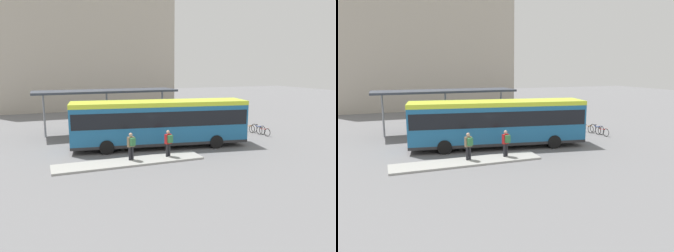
{
  "view_description": "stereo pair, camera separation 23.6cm",
  "coord_description": "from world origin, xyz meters",
  "views": [
    {
      "loc": [
        -7.86,
        -21.6,
        5.71
      ],
      "look_at": [
        0.62,
        0.0,
        1.5
      ],
      "focal_mm": 35.0,
      "sensor_mm": 36.0,
      "label": 1
    },
    {
      "loc": [
        -7.64,
        -21.68,
        5.71
      ],
      "look_at": [
        0.62,
        0.0,
        1.5
      ],
      "focal_mm": 35.0,
      "sensor_mm": 36.0,
      "label": 2
    }
  ],
  "objects": [
    {
      "name": "bicycle_red",
      "position": [
        9.5,
        0.64,
        0.34
      ],
      "size": [
        0.48,
        1.57,
        0.68
      ],
      "rotation": [
        0.0,
        0.0,
        -1.43
      ],
      "color": "black",
      "rests_on": "ground_plane"
    },
    {
      "name": "pedestrian_waiting",
      "position": [
        -0.52,
        -2.97,
        1.08
      ],
      "size": [
        0.48,
        0.52,
        1.68
      ],
      "rotation": [
        0.0,
        0.0,
        1.92
      ],
      "color": "#232328",
      "rests_on": "curb_island"
    },
    {
      "name": "bicycle_orange",
      "position": [
        9.17,
        2.34,
        0.35
      ],
      "size": [
        0.48,
        1.6,
        0.7
      ],
      "rotation": [
        0.0,
        0.0,
        -1.4
      ],
      "color": "black",
      "rests_on": "ground_plane"
    },
    {
      "name": "curb_island",
      "position": [
        -3.05,
        -3.07,
        0.06
      ],
      "size": [
        9.06,
        1.8,
        0.12
      ],
      "color": "#9E9E99",
      "rests_on": "ground_plane"
    },
    {
      "name": "station_shelter",
      "position": [
        -2.5,
        6.55,
        3.58
      ],
      "size": [
        12.06,
        3.15,
        3.74
      ],
      "color": "#383D47",
      "rests_on": "ground_plane"
    },
    {
      "name": "city_bus",
      "position": [
        0.01,
        -0.0,
        1.94
      ],
      "size": [
        12.59,
        4.47,
        3.33
      ],
      "rotation": [
        0.0,
        0.0,
        -0.16
      ],
      "color": "#1E6093",
      "rests_on": "ground_plane"
    },
    {
      "name": "ground_plane",
      "position": [
        0.0,
        0.0,
        0.0
      ],
      "size": [
        120.0,
        120.0,
        0.0
      ],
      "primitive_type": "plane",
      "color": "slate"
    },
    {
      "name": "station_building",
      "position": [
        -2.19,
        27.42,
        8.26
      ],
      "size": [
        24.59,
        11.44,
        16.53
      ],
      "color": "#B2A899",
      "rests_on": "ground_plane"
    },
    {
      "name": "pedestrian_companion",
      "position": [
        -2.91,
        -2.9,
        1.08
      ],
      "size": [
        0.47,
        0.51,
        1.68
      ],
      "rotation": [
        0.0,
        0.0,
        1.89
      ],
      "color": "#232328",
      "rests_on": "curb_island"
    },
    {
      "name": "bicycle_blue",
      "position": [
        9.62,
        1.49,
        0.39
      ],
      "size": [
        0.48,
        1.79,
        0.77
      ],
      "rotation": [
        0.0,
        0.0,
        -1.48
      ],
      "color": "black",
      "rests_on": "ground_plane"
    }
  ]
}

